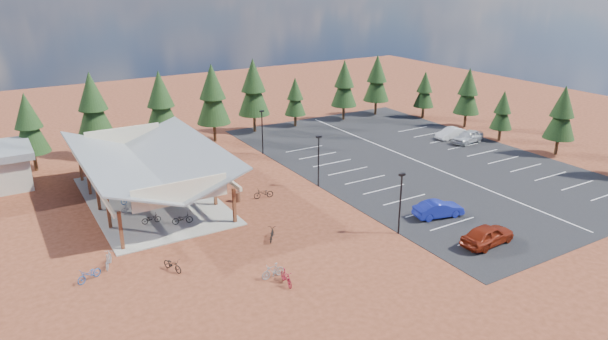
# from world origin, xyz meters

# --- Properties ---
(ground) EXTENTS (140.00, 140.00, 0.00)m
(ground) POSITION_xyz_m (0.00, 0.00, 0.00)
(ground) COLOR #572917
(ground) RESTS_ON ground
(asphalt_lot) EXTENTS (27.00, 44.00, 0.04)m
(asphalt_lot) POSITION_xyz_m (18.50, 3.00, 0.02)
(asphalt_lot) COLOR black
(asphalt_lot) RESTS_ON ground
(concrete_pad) EXTENTS (10.60, 18.60, 0.10)m
(concrete_pad) POSITION_xyz_m (-10.00, 7.00, 0.05)
(concrete_pad) COLOR gray
(concrete_pad) RESTS_ON ground
(bike_pavilion) EXTENTS (11.65, 19.40, 4.97)m
(bike_pavilion) POSITION_xyz_m (-10.00, 7.00, 3.82)
(bike_pavilion) COLOR #4E1E16
(bike_pavilion) RESTS_ON concrete_pad
(lamp_post_0) EXTENTS (0.50, 0.25, 5.14)m
(lamp_post_0) POSITION_xyz_m (5.00, -10.00, 2.98)
(lamp_post_0) COLOR black
(lamp_post_0) RESTS_ON ground
(lamp_post_1) EXTENTS (0.50, 0.25, 5.14)m
(lamp_post_1) POSITION_xyz_m (5.00, 2.00, 2.98)
(lamp_post_1) COLOR black
(lamp_post_1) RESTS_ON ground
(lamp_post_2) EXTENTS (0.50, 0.25, 5.14)m
(lamp_post_2) POSITION_xyz_m (5.00, 14.00, 2.98)
(lamp_post_2) COLOR black
(lamp_post_2) RESTS_ON ground
(trash_bin_0) EXTENTS (0.60, 0.60, 0.90)m
(trash_bin_0) POSITION_xyz_m (-3.36, 2.63, 0.45)
(trash_bin_0) COLOR #502C1C
(trash_bin_0) RESTS_ON ground
(trash_bin_1) EXTENTS (0.60, 0.60, 0.90)m
(trash_bin_1) POSITION_xyz_m (-3.94, 5.53, 0.45)
(trash_bin_1) COLOR #502C1C
(trash_bin_1) RESTS_ON ground
(pine_1) EXTENTS (3.59, 3.59, 8.36)m
(pine_1) POSITION_xyz_m (-18.18, 21.27, 5.11)
(pine_1) COLOR #382314
(pine_1) RESTS_ON ground
(pine_2) EXTENTS (4.16, 4.16, 9.68)m
(pine_2) POSITION_xyz_m (-11.45, 22.84, 5.91)
(pine_2) COLOR #382314
(pine_2) RESTS_ON ground
(pine_3) EXTENTS (4.04, 4.04, 9.42)m
(pine_3) POSITION_xyz_m (-4.32, 21.21, 5.75)
(pine_3) COLOR #382314
(pine_3) RESTS_ON ground
(pine_4) EXTENTS (4.13, 4.13, 9.63)m
(pine_4) POSITION_xyz_m (2.16, 21.55, 5.88)
(pine_4) COLOR #382314
(pine_4) RESTS_ON ground
(pine_5) EXTENTS (4.12, 4.12, 9.60)m
(pine_5) POSITION_xyz_m (8.35, 22.99, 5.86)
(pine_5) COLOR #382314
(pine_5) RESTS_ON ground
(pine_6) EXTENTS (2.88, 2.88, 6.71)m
(pine_6) POSITION_xyz_m (14.30, 22.55, 4.09)
(pine_6) COLOR #382314
(pine_6) RESTS_ON ground
(pine_7) EXTENTS (3.64, 3.64, 8.48)m
(pine_7) POSITION_xyz_m (21.99, 22.10, 5.18)
(pine_7) COLOR #382314
(pine_7) RESTS_ON ground
(pine_8) EXTENTS (3.76, 3.76, 8.76)m
(pine_8) POSITION_xyz_m (27.77, 22.13, 5.35)
(pine_8) COLOR #382314
(pine_8) RESTS_ON ground
(pine_10) EXTENTS (3.45, 3.45, 8.03)m
(pine_10) POSITION_xyz_m (33.87, -3.64, 4.91)
(pine_10) COLOR #382314
(pine_10) RESTS_ON ground
(pine_11) EXTENTS (2.70, 2.70, 6.30)m
(pine_11) POSITION_xyz_m (32.85, 3.61, 3.84)
(pine_11) COLOR #382314
(pine_11) RESTS_ON ground
(pine_12) EXTENTS (3.46, 3.46, 8.06)m
(pine_12) POSITION_xyz_m (33.83, 10.29, 4.92)
(pine_12) COLOR #382314
(pine_12) RESTS_ON ground
(pine_13) EXTENTS (2.89, 2.89, 6.73)m
(pine_13) POSITION_xyz_m (32.53, 17.13, 4.11)
(pine_13) COLOR #382314
(pine_13) RESTS_ON ground
(bike_0) EXTENTS (1.62, 0.72, 0.83)m
(bike_0) POSITION_xyz_m (-11.49, 1.87, 0.51)
(bike_0) COLOR black
(bike_0) RESTS_ON concrete_pad
(bike_1) EXTENTS (1.63, 0.95, 0.95)m
(bike_1) POSITION_xyz_m (-12.51, 5.08, 0.57)
(bike_1) COLOR gray
(bike_1) RESTS_ON concrete_pad
(bike_2) EXTENTS (1.97, 1.19, 0.98)m
(bike_2) POSITION_xyz_m (-11.90, 7.17, 0.59)
(bike_2) COLOR #28559D
(bike_2) RESTS_ON concrete_pad
(bike_3) EXTENTS (1.56, 0.59, 0.91)m
(bike_3) POSITION_xyz_m (-11.43, 13.88, 0.56)
(bike_3) COLOR maroon
(bike_3) RESTS_ON concrete_pad
(bike_4) EXTENTS (1.80, 0.93, 0.90)m
(bike_4) POSITION_xyz_m (-9.29, 0.46, 0.55)
(bike_4) COLOR black
(bike_4) RESTS_ON concrete_pad
(bike_5) EXTENTS (1.82, 0.94, 1.05)m
(bike_5) POSITION_xyz_m (-8.01, 3.93, 0.62)
(bike_5) COLOR #989CA0
(bike_5) RESTS_ON concrete_pad
(bike_6) EXTENTS (1.83, 0.80, 0.93)m
(bike_6) POSITION_xyz_m (-9.17, 8.53, 0.57)
(bike_6) COLOR #284E9F
(bike_6) RESTS_ON concrete_pad
(bike_7) EXTENTS (1.59, 0.80, 0.92)m
(bike_7) POSITION_xyz_m (-8.44, 12.95, 0.56)
(bike_7) COLOR maroon
(bike_7) RESTS_ON concrete_pad
(bike_8) EXTENTS (1.26, 1.94, 0.96)m
(bike_8) POSITION_xyz_m (-12.36, -6.34, 0.48)
(bike_8) COLOR black
(bike_8) RESTS_ON ground
(bike_9) EXTENTS (1.19, 1.90, 1.11)m
(bike_9) POSITION_xyz_m (-16.07, -3.46, 0.55)
(bike_9) COLOR gray
(bike_9) RESTS_ON ground
(bike_10) EXTENTS (1.93, 1.40, 0.96)m
(bike_10) POSITION_xyz_m (-17.61, -4.72, 0.48)
(bike_10) COLOR #164A98
(bike_10) RESTS_ON ground
(bike_11) EXTENTS (0.66, 1.80, 1.06)m
(bike_11) POSITION_xyz_m (-6.40, -11.98, 0.53)
(bike_11) COLOR maroon
(bike_11) RESTS_ON ground
(bike_12) EXTENTS (1.51, 1.82, 0.93)m
(bike_12) POSITION_xyz_m (-4.21, -5.72, 0.47)
(bike_12) COLOR black
(bike_12) RESTS_ON ground
(bike_13) EXTENTS (1.76, 0.59, 1.04)m
(bike_13) POSITION_xyz_m (-6.78, -10.78, 0.52)
(bike_13) COLOR gray
(bike_13) RESTS_ON ground
(bike_16) EXTENTS (1.94, 0.99, 0.97)m
(bike_16) POSITION_xyz_m (-0.95, 2.08, 0.49)
(bike_16) COLOR black
(bike_16) RESTS_ON ground
(car_0) EXTENTS (4.85, 2.24, 1.61)m
(car_0) POSITION_xyz_m (9.56, -14.97, 0.84)
(car_0) COLOR maroon
(car_0) RESTS_ON asphalt_lot
(car_1) EXTENTS (4.57, 2.38, 1.43)m
(car_1) POSITION_xyz_m (9.94, -9.34, 0.76)
(car_1) COLOR #182397
(car_1) RESTS_ON asphalt_lot
(car_8) EXTENTS (4.76, 2.43, 1.55)m
(car_8) POSITION_xyz_m (28.55, 4.82, 0.82)
(car_8) COLOR #ACAFB5
(car_8) RESTS_ON asphalt_lot
(car_9) EXTENTS (4.18, 1.60, 1.36)m
(car_9) POSITION_xyz_m (28.10, 7.29, 0.72)
(car_9) COLOR white
(car_9) RESTS_ON asphalt_lot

